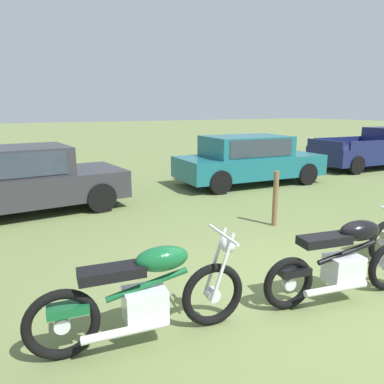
# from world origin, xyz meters

# --- Properties ---
(ground_plane) EXTENTS (120.00, 120.00, 0.00)m
(ground_plane) POSITION_xyz_m (0.00, 0.00, 0.00)
(ground_plane) COLOR olive
(motorcycle_green) EXTENTS (2.15, 0.64, 1.02)m
(motorcycle_green) POSITION_xyz_m (-2.25, 0.04, 0.48)
(motorcycle_green) COLOR black
(motorcycle_green) RESTS_ON ground
(motorcycle_black) EXTENTS (2.03, 0.71, 1.02)m
(motorcycle_black) POSITION_xyz_m (0.08, -0.33, 0.48)
(motorcycle_black) COLOR black
(motorcycle_black) RESTS_ON ground
(car_charcoal) EXTENTS (4.64, 2.16, 1.43)m
(car_charcoal) POSITION_xyz_m (-3.07, 5.51, 0.80)
(car_charcoal) COLOR #2D2D33
(car_charcoal) RESTS_ON ground
(car_teal) EXTENTS (4.45, 2.14, 1.43)m
(car_teal) POSITION_xyz_m (3.26, 5.69, 0.80)
(car_teal) COLOR #19606B
(car_teal) RESTS_ON ground
(pickup_truck_navy) EXTENTS (5.40, 2.19, 1.49)m
(pickup_truck_navy) POSITION_xyz_m (9.78, 5.87, 0.75)
(pickup_truck_navy) COLOR #161E4C
(pickup_truck_navy) RESTS_ON ground
(fence_post_wooden) EXTENTS (0.10, 0.10, 1.06)m
(fence_post_wooden) POSITION_xyz_m (1.27, 2.21, 0.53)
(fence_post_wooden) COLOR brown
(fence_post_wooden) RESTS_ON ground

